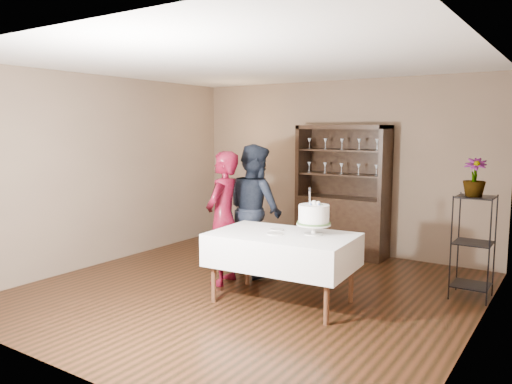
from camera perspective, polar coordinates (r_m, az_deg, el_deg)
floor at (r=6.16m, az=-0.72°, el=-11.18°), size 5.00×5.00×0.00m
ceiling at (r=5.89m, az=-0.76°, el=14.60°), size 5.00×5.00×0.00m
back_wall at (r=8.05m, az=9.33°, el=2.91°), size 5.00×0.02×2.70m
wall_left at (r=7.56m, az=-16.62°, el=2.42°), size 0.02×5.00×2.70m
wall_right at (r=4.93m, az=24.06°, el=-0.33°), size 0.02×5.00×2.70m
china_hutch at (r=7.83m, az=9.82°, el=-2.28°), size 1.40×0.48×2.00m
plant_etagere at (r=6.25m, az=23.57°, el=-5.33°), size 0.42×0.42×1.20m
cake_table at (r=5.61m, az=3.04°, el=-6.64°), size 1.64×1.08×0.79m
woman at (r=6.26m, az=-3.77°, el=-2.98°), size 0.50×0.67×1.67m
man at (r=6.67m, az=-0.12°, el=-2.00°), size 1.05×0.97×1.75m
cake at (r=5.51m, az=6.62°, el=-2.73°), size 0.39×0.39×0.52m
plate_near at (r=5.53m, az=2.20°, el=-4.77°), size 0.22×0.22×0.01m
plate_far at (r=5.75m, az=2.41°, el=-4.31°), size 0.20×0.20×0.01m
potted_plant at (r=6.10m, az=23.70°, el=1.55°), size 0.27×0.27×0.44m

